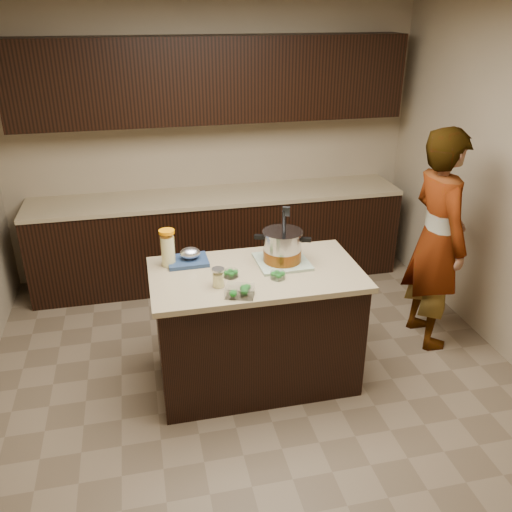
{
  "coord_description": "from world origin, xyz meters",
  "views": [
    {
      "loc": [
        -0.73,
        -3.25,
        2.59
      ],
      "look_at": [
        0.0,
        0.0,
        1.02
      ],
      "focal_mm": 38.0,
      "sensor_mm": 36.0,
      "label": 1
    }
  ],
  "objects_px": {
    "island": "(256,327)",
    "lemonade_pitcher": "(168,249)",
    "person": "(437,240)",
    "stock_pot": "(282,248)"
  },
  "relations": [
    {
      "from": "island",
      "to": "person",
      "type": "distance_m",
      "value": 1.6
    },
    {
      "from": "island",
      "to": "lemonade_pitcher",
      "type": "distance_m",
      "value": 0.85
    },
    {
      "from": "stock_pot",
      "to": "lemonade_pitcher",
      "type": "bearing_deg",
      "value": -168.62
    },
    {
      "from": "lemonade_pitcher",
      "to": "stock_pot",
      "type": "bearing_deg",
      "value": -9.85
    },
    {
      "from": "person",
      "to": "lemonade_pitcher",
      "type": "bearing_deg",
      "value": 90.18
    },
    {
      "from": "island",
      "to": "stock_pot",
      "type": "xyz_separation_m",
      "value": [
        0.21,
        0.1,
        0.56
      ]
    },
    {
      "from": "lemonade_pitcher",
      "to": "island",
      "type": "bearing_deg",
      "value": -22.03
    },
    {
      "from": "island",
      "to": "lemonade_pitcher",
      "type": "bearing_deg",
      "value": 157.97
    },
    {
      "from": "lemonade_pitcher",
      "to": "person",
      "type": "distance_m",
      "value": 2.1
    },
    {
      "from": "stock_pot",
      "to": "person",
      "type": "bearing_deg",
      "value": 27.51
    }
  ]
}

